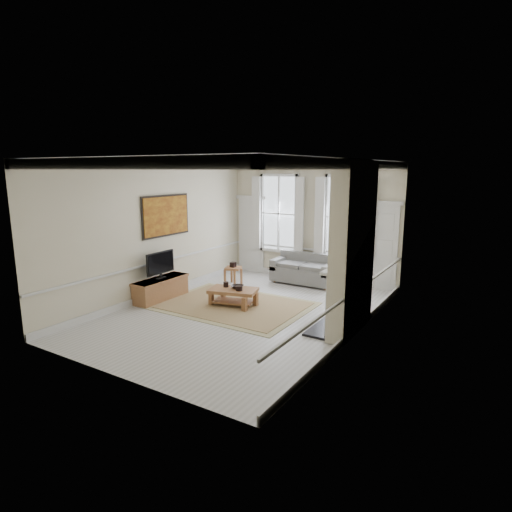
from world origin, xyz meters
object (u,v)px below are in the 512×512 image
Objects in this scene: sofa at (305,271)px; side_table at (233,271)px; coffee_table at (233,292)px; tv_stand at (161,289)px.

sofa is 2.06m from side_table.
side_table reaches higher than coffee_table.
tv_stand is (-0.74, -2.11, -0.13)m from side_table.
coffee_table is (-0.56, -2.80, -0.02)m from sofa.
tv_stand is at bearing -179.78° from coffee_table.
side_table is 0.42× the size of coffee_table.
side_table is 1.93m from coffee_table.
side_table is at bearing 109.05° from coffee_table.
coffee_table is at bearing -101.22° from sofa.
tv_stand is at bearing -125.73° from sofa.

